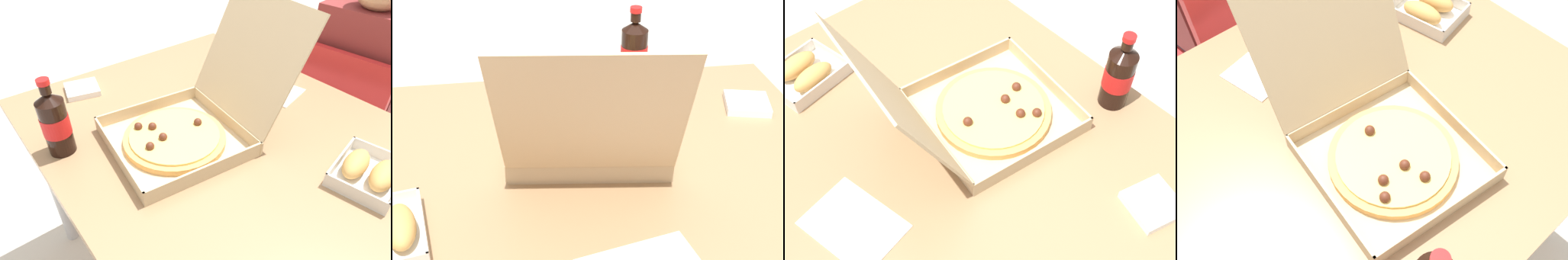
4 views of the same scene
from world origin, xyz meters
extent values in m
cube|color=#997551|center=(0.00, 0.00, 0.73)|extent=(1.16, 0.97, 0.03)
cylinder|color=#B7B7BC|center=(-0.51, -0.42, 0.36)|extent=(0.05, 0.05, 0.72)
cylinder|color=#B7B7BC|center=(0.51, -0.42, 0.36)|extent=(0.05, 0.05, 0.72)
cube|color=tan|center=(-0.02, -0.14, 0.75)|extent=(0.39, 0.39, 0.01)
cube|color=tan|center=(-0.05, -0.31, 0.77)|extent=(0.35, 0.05, 0.04)
cube|color=tan|center=(-0.19, -0.12, 0.77)|extent=(0.05, 0.35, 0.04)
cube|color=tan|center=(0.15, -0.17, 0.77)|extent=(0.05, 0.35, 0.04)
cube|color=tan|center=(0.00, 0.03, 0.77)|extent=(0.35, 0.05, 0.04)
cube|color=tan|center=(0.01, 0.10, 0.95)|extent=(0.37, 0.20, 0.32)
cylinder|color=tan|center=(-0.02, -0.14, 0.76)|extent=(0.29, 0.29, 0.02)
cylinder|color=#EAC666|center=(-0.02, -0.14, 0.77)|extent=(0.26, 0.26, 0.01)
sphere|color=#562819|center=(-0.03, -0.18, 0.78)|extent=(0.02, 0.02, 0.02)
sphere|color=#562819|center=(-0.11, -0.21, 0.78)|extent=(0.02, 0.02, 0.02)
sphere|color=#562819|center=(-0.01, -0.23, 0.78)|extent=(0.02, 0.02, 0.02)
sphere|color=#562819|center=(-0.02, -0.06, 0.78)|extent=(0.02, 0.02, 0.02)
sphere|color=#562819|center=(-0.09, -0.18, 0.78)|extent=(0.02, 0.02, 0.02)
cube|color=silver|center=(0.32, 0.14, 0.77)|extent=(0.04, 0.19, 0.03)
ellipsoid|color=tan|center=(0.36, 0.14, 0.78)|extent=(0.08, 0.13, 0.05)
cylinder|color=black|center=(-0.19, -0.41, 0.83)|extent=(0.07, 0.07, 0.16)
cone|color=black|center=(-0.19, -0.41, 0.92)|extent=(0.07, 0.07, 0.02)
cylinder|color=black|center=(-0.19, -0.41, 0.94)|extent=(0.03, 0.03, 0.02)
cylinder|color=red|center=(-0.19, -0.41, 0.96)|extent=(0.03, 0.03, 0.01)
cylinder|color=red|center=(-0.19, -0.41, 0.83)|extent=(0.07, 0.07, 0.06)
cube|color=white|center=(-0.46, -0.23, 0.76)|extent=(0.13, 0.13, 0.02)
camera|label=1|loc=(0.61, -0.57, 1.37)|focal=31.33mm
camera|label=2|loc=(0.14, 0.92, 1.44)|focal=49.83mm
camera|label=3|loc=(-0.66, 0.45, 1.79)|focal=49.13mm
camera|label=4|loc=(-0.43, -0.52, 1.64)|focal=42.72mm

